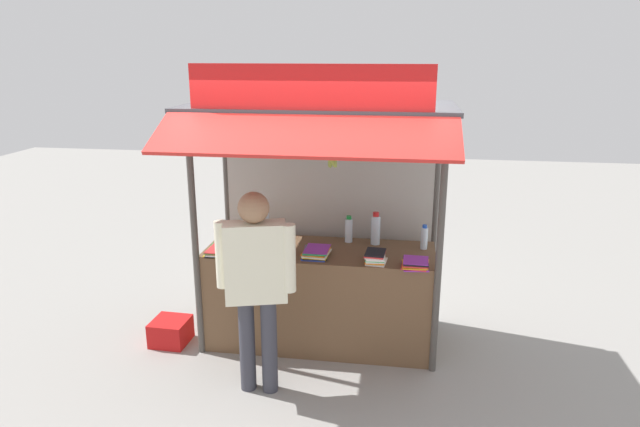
{
  "coord_description": "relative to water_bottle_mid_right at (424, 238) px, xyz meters",
  "views": [
    {
      "loc": [
        0.75,
        -4.87,
        2.72
      ],
      "look_at": [
        0.0,
        0.0,
        1.29
      ],
      "focal_mm": 31.52,
      "sensor_mm": 36.0,
      "label": 1
    }
  ],
  "objects": [
    {
      "name": "water_bottle_far_right",
      "position": [
        -1.54,
        0.1,
        0.03
      ],
      "size": [
        0.08,
        0.08,
        0.3
      ],
      "color": "silver",
      "rests_on": "stall_counter"
    },
    {
      "name": "banana_bunch_leftmost",
      "position": [
        -1.54,
        -0.66,
        0.93
      ],
      "size": [
        0.09,
        0.09,
        0.23
      ],
      "color": "#332D23"
    },
    {
      "name": "water_bottle_front_right",
      "position": [
        -0.72,
        0.09,
        0.01
      ],
      "size": [
        0.07,
        0.07,
        0.26
      ],
      "color": "silver",
      "rests_on": "stall_counter"
    },
    {
      "name": "ground_plane",
      "position": [
        -0.96,
        -0.17,
        -1.05
      ],
      "size": [
        20.0,
        20.0,
        0.0
      ],
      "primitive_type": "plane",
      "color": "gray"
    },
    {
      "name": "magazine_stack_mid_left",
      "position": [
        -0.43,
        -0.41,
        -0.06
      ],
      "size": [
        0.2,
        0.25,
        0.09
      ],
      "color": "white",
      "rests_on": "stall_counter"
    },
    {
      "name": "vendor_person",
      "position": [
        -1.33,
        -1.07,
        -0.03
      ],
      "size": [
        0.64,
        0.33,
        1.7
      ],
      "rotation": [
        0.0,
        0.0,
        0.28
      ],
      "color": "#383842",
      "rests_on": "ground"
    },
    {
      "name": "stall_counter",
      "position": [
        -0.96,
        -0.17,
        -0.58
      ],
      "size": [
        2.13,
        0.77,
        0.94
      ],
      "primitive_type": "cube",
      "color": "brown",
      "rests_on": "ground"
    },
    {
      "name": "stall_structure",
      "position": [
        -0.96,
        -0.02,
        0.57
      ],
      "size": [
        2.33,
        1.69,
        2.63
      ],
      "color": "#4C4742",
      "rests_on": "ground"
    },
    {
      "name": "plastic_crate",
      "position": [
        -2.37,
        -0.44,
        -0.93
      ],
      "size": [
        0.35,
        0.35,
        0.24
      ],
      "primitive_type": "cube",
      "rotation": [
        0.0,
        0.0,
        -0.04
      ],
      "color": "red",
      "rests_on": "ground"
    },
    {
      "name": "magazine_stack_front_left",
      "position": [
        -0.08,
        -0.49,
        -0.08
      ],
      "size": [
        0.24,
        0.25,
        0.07
      ],
      "color": "purple",
      "rests_on": "stall_counter"
    },
    {
      "name": "water_bottle_rear_center",
      "position": [
        -0.46,
        0.07,
        0.04
      ],
      "size": [
        0.09,
        0.09,
        0.32
      ],
      "color": "silver",
      "rests_on": "stall_counter"
    },
    {
      "name": "water_bottle_mid_right",
      "position": [
        0.0,
        0.0,
        0.0
      ],
      "size": [
        0.07,
        0.07,
        0.23
      ],
      "color": "silver",
      "rests_on": "stall_counter"
    },
    {
      "name": "magazine_stack_right",
      "position": [
        -1.86,
        -0.4,
        -0.08
      ],
      "size": [
        0.22,
        0.32,
        0.05
      ],
      "color": "yellow",
      "rests_on": "stall_counter"
    },
    {
      "name": "magazine_stack_back_left",
      "position": [
        -0.96,
        -0.35,
        -0.07
      ],
      "size": [
        0.26,
        0.3,
        0.07
      ],
      "color": "blue",
      "rests_on": "stall_counter"
    },
    {
      "name": "banana_bunch_inner_right",
      "position": [
        -0.78,
        -0.66,
        0.85
      ],
      "size": [
        0.11,
        0.11,
        0.33
      ],
      "color": "#332D23"
    }
  ]
}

